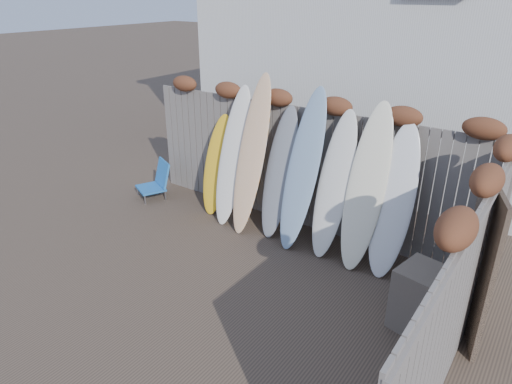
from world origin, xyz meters
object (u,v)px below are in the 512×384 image
Objects in this scene: beach_chair at (157,181)px; surfboard_0 at (217,165)px; lattice_panel at (480,260)px; wooden_crate at (427,302)px.

surfboard_0 reaches higher than beach_chair.
lattice_panel is 1.02× the size of surfboard_0.
wooden_crate is 0.44× the size of surfboard_0.
lattice_panel is at bearing -10.73° from surfboard_0.
beach_chair is 0.41× the size of surfboard_0.
lattice_panel is (0.40, 0.35, 0.52)m from wooden_crate.
surfboard_0 is at bearing 150.44° from lattice_panel.
surfboard_0 is (1.32, 0.24, 0.53)m from beach_chair.
lattice_panel is at bearing -4.89° from beach_chair.
lattice_panel is (5.71, -0.49, 0.59)m from beach_chair.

